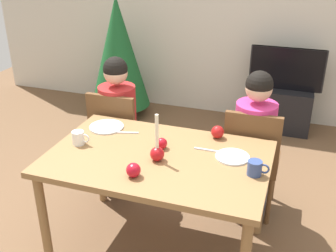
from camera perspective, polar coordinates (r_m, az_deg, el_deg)
name	(u,v)px	position (r m, az deg, el deg)	size (l,w,h in m)	color
ground_plane	(159,247)	(3.02, -1.28, -16.69)	(7.68, 7.68, 0.00)	brown
back_wall	(237,5)	(4.82, 9.65, 16.42)	(6.40, 0.10, 2.60)	beige
dining_table	(158,167)	(2.62, -1.42, -5.80)	(1.40, 0.90, 0.75)	olive
chair_left	(117,135)	(3.39, -7.13, -1.31)	(0.40, 0.40, 0.90)	brown
chair_right	(252,157)	(3.11, 11.68, -4.26)	(0.40, 0.40, 0.90)	brown
person_left_child	(119,127)	(3.39, -6.95, -0.21)	(0.30, 0.30, 1.17)	#33384C
person_right_child	(253,148)	(3.11, 11.86, -3.05)	(0.30, 0.30, 1.17)	#33384C
tv_stand	(281,109)	(4.75, 15.68, 2.34)	(0.64, 0.40, 0.48)	black
tv	(287,69)	(4.59, 16.37, 7.75)	(0.79, 0.05, 0.46)	black
christmas_tree	(118,52)	(4.82, -7.01, 10.27)	(0.71, 0.71, 1.51)	brown
candle_centerpiece	(157,151)	(2.50, -1.54, -3.55)	(0.09, 0.09, 0.31)	red
plate_left	(107,127)	(2.98, -8.65, -0.12)	(0.25, 0.25, 0.01)	silver
plate_right	(232,157)	(2.59, 9.06, -4.30)	(0.22, 0.22, 0.01)	silver
mug_left	(79,138)	(2.76, -12.45, -1.64)	(0.12, 0.08, 0.09)	white
mug_right	(255,168)	(2.42, 12.18, -5.80)	(0.13, 0.09, 0.09)	#33477F
fork_left	(126,133)	(2.88, -5.94, -0.93)	(0.18, 0.01, 0.01)	silver
fork_right	(208,150)	(2.65, 5.59, -3.38)	(0.18, 0.01, 0.01)	silver
apple_near_candle	(218,132)	(2.80, 6.99, -0.84)	(0.09, 0.09, 0.09)	#AE1616
apple_by_left_plate	(133,170)	(2.35, -4.90, -6.21)	(0.09, 0.09, 0.09)	#B51121
apple_by_right_mug	(162,143)	(2.65, -0.90, -2.46)	(0.07, 0.07, 0.07)	red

